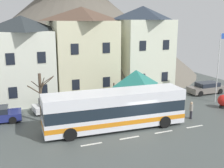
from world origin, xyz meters
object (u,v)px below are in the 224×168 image
Objects in this scene: hilltop_castle at (73,18)px; bare_tree_02 at (41,96)px; parked_car_02 at (141,95)px; harbour_buoy at (223,101)px; transit_bus at (115,110)px; bus_shelter at (136,78)px; pedestrian_02 at (165,105)px; townhouse_01 at (82,52)px; pedestrian_01 at (191,110)px; townhouse_02 at (142,49)px; flagpole at (219,63)px; townhouse_00 at (24,59)px; pedestrian_00 at (163,102)px; public_bench at (104,100)px; parked_car_03 at (206,88)px; parked_car_00 at (55,105)px.

bare_tree_02 is at bearing -110.94° from hilltop_castle.
parked_car_02 reaches higher than harbour_buoy.
hilltop_castle is 3.51× the size of transit_bus.
pedestrian_02 is at bearing -50.85° from bus_shelter.
townhouse_01 is 2.57× the size of bus_shelter.
pedestrian_01 reaches higher than parked_car_02.
townhouse_02 is 9.40m from flagpole.
pedestrian_02 is (11.70, -9.55, -3.68)m from townhouse_00.
bare_tree_02 is (-11.45, 1.15, 1.51)m from pedestrian_00.
townhouse_01 is 16.57m from hilltop_castle.
townhouse_00 is at bearing 143.63° from bus_shelter.
public_bench is at bearing 21.30° from bare_tree_02.
parked_car_03 is (13.78, -5.02, -4.36)m from townhouse_01.
pedestrian_01 reaches higher than pedestrian_00.
flagpole is at bearing -17.76° from parked_car_00.
townhouse_00 is 2.07× the size of parked_car_03.
bus_shelter is at bearing 172.59° from flagpole.
flagpole is at bearing -68.75° from hilltop_castle.
pedestrian_00 is at bearing -5.74° from bare_tree_02.
bare_tree_02 is (-6.72, -2.62, 1.84)m from public_bench.
bus_shelter is (3.33, -7.05, -1.89)m from townhouse_01.
flagpole is 18.38m from bare_tree_02.
townhouse_01 is 0.98× the size of townhouse_02.
flagpole is (5.78, 3.30, 3.39)m from pedestrian_01.
flagpole is (6.81, 0.32, 3.44)m from pedestrian_00.
pedestrian_01 is at bearing -49.48° from public_bench.
pedestrian_00 is (2.27, -1.50, -2.33)m from bus_shelter.
pedestrian_01 is (10.86, -6.62, 0.21)m from parked_car_00.
hilltop_castle is at bearing 64.19° from parked_car_00.
townhouse_02 is at bearing 121.18° from flagpole.
townhouse_00 is at bearing 156.01° from flagpole.
pedestrian_00 is at bearing 22.87° from parked_car_03.
transit_bus is 8.11× the size of pedestrian_00.
public_bench is (-5.77, 6.75, -0.38)m from pedestrian_01.
flagpole is 4.10m from harbour_buoy.
bus_shelter is at bearing -89.28° from hilltop_castle.
hilltop_castle is 25.80m from pedestrian_00.
harbour_buoy is (4.91, 1.34, -0.09)m from pedestrian_01.
transit_bus is 2.98× the size of bus_shelter.
parked_car_02 reaches higher than public_bench.
townhouse_00 is at bearing 150.40° from parked_car_02.
hilltop_castle is 22.47m from parked_car_02.
pedestrian_00 reaches higher than parked_car_00.
bus_shelter is 2.72× the size of pedestrian_00.
public_bench is (-2.47, 2.27, -2.66)m from bus_shelter.
public_bench is at bearing -145.77° from townhouse_02.
townhouse_00 is 14.06m from townhouse_02.
townhouse_01 is 11.06m from pedestrian_00.
flagpole is 5.37× the size of harbour_buoy.
parked_car_00 is 0.61× the size of flagpole.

